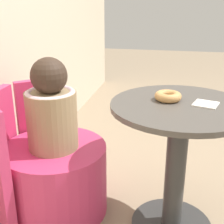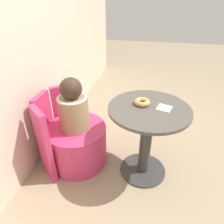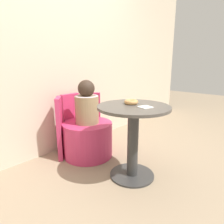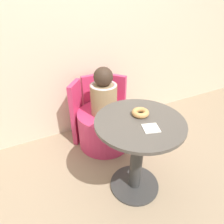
# 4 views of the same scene
# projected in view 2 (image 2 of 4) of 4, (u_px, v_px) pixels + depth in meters

# --- Properties ---
(ground_plane) EXTENTS (12.00, 12.00, 0.00)m
(ground_plane) POSITION_uv_depth(u_px,v_px,m) (147.00, 178.00, 1.86)
(ground_plane) COLOR gray
(back_wall) EXTENTS (6.00, 0.06, 2.40)m
(back_wall) POSITION_uv_depth(u_px,v_px,m) (4.00, 39.00, 1.44)
(back_wall) COLOR beige
(back_wall) RESTS_ON ground_plane
(round_table) EXTENTS (0.66, 0.66, 0.70)m
(round_table) POSITION_uv_depth(u_px,v_px,m) (147.00, 131.00, 1.70)
(round_table) COLOR #333333
(round_table) RESTS_ON ground_plane
(tub_chair) EXTENTS (0.57, 0.57, 0.41)m
(tub_chair) POSITION_uv_depth(u_px,v_px,m) (77.00, 144.00, 1.97)
(tub_chair) COLOR #C63360
(tub_chair) RESTS_ON ground_plane
(booth_backrest) EXTENTS (0.67, 0.25, 0.71)m
(booth_backrest) POSITION_uv_depth(u_px,v_px,m) (53.00, 129.00, 1.93)
(booth_backrest) COLOR #C63360
(booth_backrest) RESTS_ON ground_plane
(child_figure) EXTENTS (0.27, 0.27, 0.49)m
(child_figure) POSITION_uv_depth(u_px,v_px,m) (73.00, 107.00, 1.75)
(child_figure) COLOR #937A56
(child_figure) RESTS_ON tub_chair
(donut) EXTENTS (0.13, 0.13, 0.04)m
(donut) POSITION_uv_depth(u_px,v_px,m) (142.00, 102.00, 1.62)
(donut) COLOR tan
(donut) RESTS_ON round_table
(paper_napkin) EXTENTS (0.13, 0.13, 0.01)m
(paper_napkin) POSITION_uv_depth(u_px,v_px,m) (164.00, 108.00, 1.57)
(paper_napkin) COLOR silver
(paper_napkin) RESTS_ON round_table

